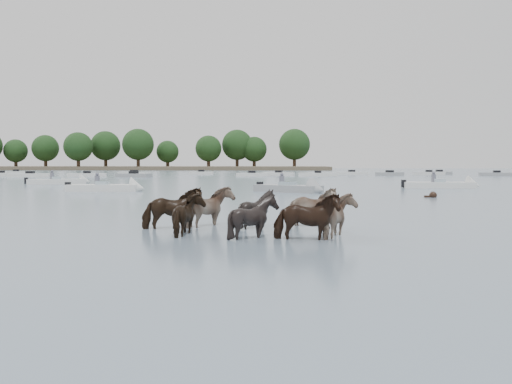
{
  "coord_description": "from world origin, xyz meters",
  "views": [
    {
      "loc": [
        -0.93,
        -13.99,
        1.98
      ],
      "look_at": [
        -2.01,
        2.71,
        1.1
      ],
      "focal_mm": 38.72,
      "sensor_mm": 36.0,
      "label": 1
    }
  ],
  "objects": [
    {
      "name": "treeline",
      "position": [
        -67.77,
        150.44,
        6.86
      ],
      "size": [
        146.53,
        21.46,
        12.34
      ],
      "color": "#382619",
      "rests_on": "ground"
    },
    {
      "name": "distant_flotilla",
      "position": [
        -1.14,
        73.08,
        0.26
      ],
      "size": [
        104.44,
        23.73,
        0.93
      ],
      "color": "silver",
      "rests_on": "ground"
    },
    {
      "name": "pony_herd",
      "position": [
        -2.05,
        1.77,
        0.48
      ],
      "size": [
        6.54,
        4.14,
        1.5
      ],
      "color": "black",
      "rests_on": "ground"
    },
    {
      "name": "motorboat_c",
      "position": [
        11.57,
        30.72,
        0.22
      ],
      "size": [
        6.15,
        1.69,
        1.92
      ],
      "rotation": [
        0.0,
        0.0,
        0.01
      ],
      "color": "silver",
      "rests_on": "ground"
    },
    {
      "name": "motorboat_f",
      "position": [
        -22.44,
        37.11,
        0.22
      ],
      "size": [
        5.8,
        4.0,
        1.92
      ],
      "rotation": [
        0.0,
        0.0,
        0.47
      ],
      "color": "silver",
      "rests_on": "ground"
    },
    {
      "name": "motorboat_a",
      "position": [
        -13.45,
        24.14,
        0.23
      ],
      "size": [
        5.56,
        2.16,
        1.92
      ],
      "rotation": [
        0.0,
        0.0,
        0.11
      ],
      "color": "silver",
      "rests_on": "ground"
    },
    {
      "name": "motorboat_b",
      "position": [
        -0.57,
        23.44,
        0.23
      ],
      "size": [
        5.26,
        4.34,
        1.92
      ],
      "rotation": [
        0.0,
        0.0,
        -0.61
      ],
      "color": "gray",
      "rests_on": "ground"
    },
    {
      "name": "swimming_pony",
      "position": [
        7.2,
        18.39,
        0.1
      ],
      "size": [
        0.72,
        0.44,
        0.44
      ],
      "color": "black",
      "rests_on": "ground"
    },
    {
      "name": "shoreline",
      "position": [
        -70.0,
        150.0,
        0.5
      ],
      "size": [
        160.0,
        30.0,
        1.0
      ],
      "primitive_type": "cube",
      "color": "#4C4233",
      "rests_on": "ground"
    },
    {
      "name": "ground",
      "position": [
        0.0,
        0.0,
        0.0
      ],
      "size": [
        400.0,
        400.0,
        0.0
      ],
      "primitive_type": "plane",
      "color": "#4D5F6F",
      "rests_on": "ground"
    }
  ]
}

